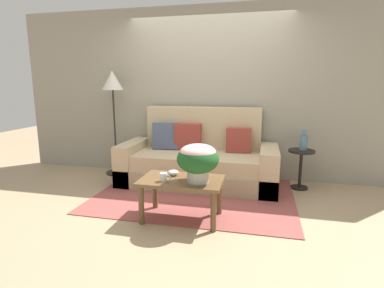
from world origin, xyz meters
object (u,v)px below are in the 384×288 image
side_table (301,162)px  coffee_mug (164,177)px  couch (198,161)px  snack_bowl (173,172)px  table_vase (304,142)px  coffee_table (182,186)px  potted_plant (198,159)px  floor_lamp (113,91)px

side_table → coffee_mug: bearing=-136.4°
couch → snack_bowl: bearing=-92.3°
table_vase → coffee_mug: bearing=-136.6°
couch → snack_bowl: size_ratio=18.73×
coffee_table → potted_plant: 0.39m
coffee_table → potted_plant: (0.19, -0.06, 0.33)m
couch → potted_plant: size_ratio=5.20×
floor_lamp → snack_bowl: 2.12m
snack_bowl → table_vase: 1.99m
floor_lamp → coffee_mug: 2.24m
snack_bowl → coffee_table: bearing=-40.3°
side_table → table_vase: 0.29m
potted_plant → table_vase: bearing=49.8°
side_table → snack_bowl: (-1.51, -1.25, 0.11)m
coffee_mug → snack_bowl: size_ratio=0.99×
couch → coffee_table: 1.27m
couch → coffee_mug: (-0.08, -1.39, 0.17)m
side_table → table_vase: table_vase is taller
floor_lamp → potted_plant: (1.71, -1.51, -0.65)m
potted_plant → couch: bearing=101.6°
side_table → table_vase: (0.02, 0.01, 0.29)m
side_table → floor_lamp: 3.07m
couch → coffee_mug: 1.40m
couch → potted_plant: 1.41m
coffee_mug → couch: bearing=86.6°
coffee_mug → snack_bowl: bearing=80.6°
couch → coffee_mug: size_ratio=18.84×
potted_plant → snack_bowl: size_ratio=3.60×
side_table → coffee_mug: (-1.55, -1.47, 0.12)m
side_table → floor_lamp: floor_lamp is taller
couch → snack_bowl: 1.17m
potted_plant → snack_bowl: (-0.32, 0.17, -0.22)m
couch → floor_lamp: (-1.44, 0.18, 1.03)m
snack_bowl → table_vase: (1.53, 1.26, 0.18)m
coffee_table → snack_bowl: bearing=139.7°
potted_plant → table_vase: potted_plant is taller
couch → potted_plant: couch is taller
coffee_table → potted_plant: potted_plant is taller
couch → table_vase: (1.48, 0.10, 0.34)m
coffee_table → couch: bearing=93.6°
potted_plant → table_vase: (1.21, 1.43, -0.04)m
couch → floor_lamp: 1.78m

